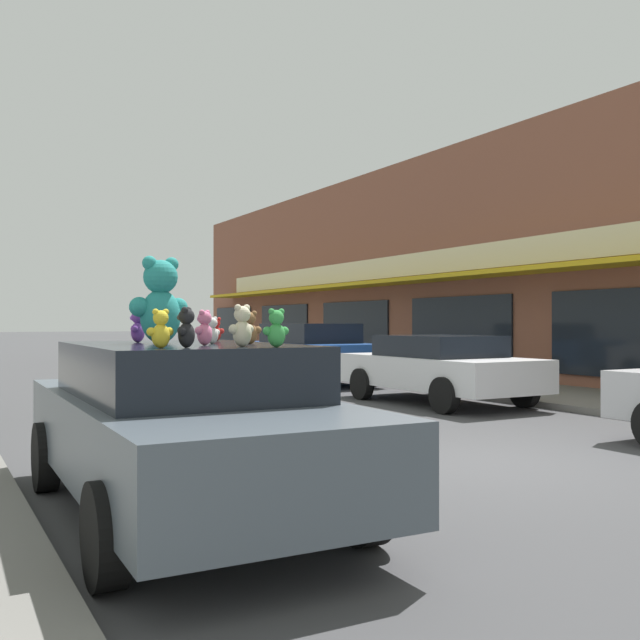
# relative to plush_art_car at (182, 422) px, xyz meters

# --- Properties ---
(ground_plane) EXTENTS (260.00, 260.00, 0.00)m
(ground_plane) POSITION_rel_plush_art_car_xyz_m (3.61, 0.64, -0.79)
(ground_plane) COLOR #424244
(storefront_row) EXTENTS (16.48, 34.39, 6.88)m
(storefront_row) POSITION_rel_plush_art_car_xyz_m (19.24, 13.06, 2.65)
(storefront_row) COLOR brown
(storefront_row) RESTS_ON ground_plane
(plush_art_car) EXTENTS (2.12, 4.70, 1.45)m
(plush_art_car) POSITION_rel_plush_art_car_xyz_m (0.00, 0.00, 0.00)
(plush_art_car) COLOR #4C5660
(plush_art_car) RESTS_ON ground_plane
(teddy_bear_giant) EXTENTS (0.57, 0.38, 0.76)m
(teddy_bear_giant) POSITION_rel_plush_art_car_xyz_m (-0.12, 0.22, 1.03)
(teddy_bear_giant) COLOR teal
(teddy_bear_giant) RESTS_ON plush_art_car
(teddy_bear_purple) EXTENTS (0.18, 0.22, 0.30)m
(teddy_bear_purple) POSITION_rel_plush_art_car_xyz_m (-0.22, 0.62, 0.81)
(teddy_bear_purple) COLOR purple
(teddy_bear_purple) RESTS_ON plush_art_car
(teddy_bear_brown) EXTENTS (0.21, 0.16, 0.28)m
(teddy_bear_brown) POSITION_rel_plush_art_car_xyz_m (0.49, -0.30, 0.80)
(teddy_bear_brown) COLOR olive
(teddy_bear_brown) RESTS_ON plush_art_car
(teddy_bear_green) EXTENTS (0.21, 0.13, 0.29)m
(teddy_bear_green) POSITION_rel_plush_art_car_xyz_m (0.34, -1.14, 0.80)
(teddy_bear_green) COLOR green
(teddy_bear_green) RESTS_ON plush_art_car
(teddy_bear_black) EXTENTS (0.19, 0.21, 0.29)m
(teddy_bear_black) POSITION_rel_plush_art_car_xyz_m (-0.28, -0.94, 0.81)
(teddy_bear_black) COLOR black
(teddy_bear_black) RESTS_ON plush_art_car
(teddy_bear_red) EXTENTS (0.17, 0.15, 0.23)m
(teddy_bear_red) POSITION_rel_plush_art_car_xyz_m (0.57, 0.71, 0.78)
(teddy_bear_red) COLOR red
(teddy_bear_red) RESTS_ON plush_art_car
(teddy_bear_pink) EXTENTS (0.20, 0.18, 0.28)m
(teddy_bear_pink) POSITION_rel_plush_art_car_xyz_m (0.03, -0.47, 0.80)
(teddy_bear_pink) COLOR pink
(teddy_bear_pink) RESTS_ON plush_art_car
(teddy_bear_yellow) EXTENTS (0.21, 0.14, 0.28)m
(teddy_bear_yellow) POSITION_rel_plush_art_car_xyz_m (-0.46, -0.94, 0.80)
(teddy_bear_yellow) COLOR yellow
(teddy_bear_yellow) RESTS_ON plush_art_car
(teddy_bear_cream) EXTENTS (0.24, 0.17, 0.32)m
(teddy_bear_cream) POSITION_rel_plush_art_car_xyz_m (0.16, -0.93, 0.82)
(teddy_bear_cream) COLOR beige
(teddy_bear_cream) RESTS_ON plush_art_car
(teddy_bear_white) EXTENTS (0.18, 0.12, 0.23)m
(teddy_bear_white) POSITION_rel_plush_art_car_xyz_m (0.23, -0.10, 0.78)
(teddy_bear_white) COLOR white
(teddy_bear_white) RESTS_ON plush_art_car
(parked_car_far_center) EXTENTS (2.15, 4.43, 1.38)m
(parked_car_far_center) POSITION_rel_plush_art_car_xyz_m (7.18, 5.54, -0.04)
(parked_car_far_center) COLOR silver
(parked_car_far_center) RESTS_ON ground_plane
(parked_car_far_right) EXTENTS (2.13, 4.77, 1.61)m
(parked_car_far_right) POSITION_rel_plush_art_car_xyz_m (7.18, 11.09, 0.07)
(parked_car_far_right) COLOR #1E4793
(parked_car_far_right) RESTS_ON ground_plane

